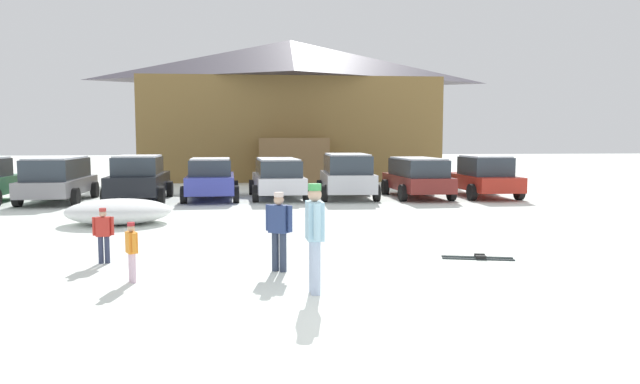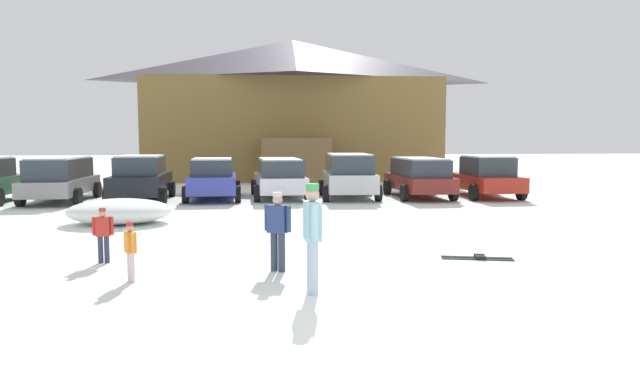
{
  "view_description": "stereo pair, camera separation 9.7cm",
  "coord_description": "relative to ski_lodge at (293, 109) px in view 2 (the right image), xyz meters",
  "views": [
    {
      "loc": [
        -1.4,
        -6.75,
        2.33
      ],
      "look_at": [
        0.18,
        6.09,
        1.13
      ],
      "focal_mm": 32.0,
      "sensor_mm": 36.0,
      "label": 1
    },
    {
      "loc": [
        -1.31,
        -6.76,
        2.33
      ],
      "look_at": [
        0.18,
        6.09,
        1.13
      ],
      "focal_mm": 32.0,
      "sensor_mm": 36.0,
      "label": 2
    }
  ],
  "objects": [
    {
      "name": "plowed_snow_pile",
      "position": [
        -6.05,
        -18.01,
        -3.8
      ],
      "size": [
        2.84,
        2.28,
        0.68
      ],
      "primitive_type": "ellipsoid",
      "color": "white",
      "rests_on": "ground"
    },
    {
      "name": "parked_grey_wagon",
      "position": [
        -9.52,
        -12.06,
        -3.24
      ],
      "size": [
        2.23,
        4.7,
        1.67
      ],
      "color": "gray",
      "rests_on": "ground"
    },
    {
      "name": "skier_child_in_orange_jacket",
      "position": [
        -4.36,
        -24.78,
        -3.58
      ],
      "size": [
        0.23,
        0.34,
        0.99
      ],
      "color": "silver",
      "rests_on": "ground"
    },
    {
      "name": "parked_maroon_van",
      "position": [
        4.21,
        -12.11,
        -3.28
      ],
      "size": [
        2.15,
        4.39,
        1.6
      ],
      "color": "maroon",
      "rests_on": "ground"
    },
    {
      "name": "parked_black_sedan",
      "position": [
        -6.6,
        -12.05,
        -3.28
      ],
      "size": [
        2.25,
        4.58,
        1.73
      ],
      "color": "black",
      "rests_on": "ground"
    },
    {
      "name": "pair_of_skis",
      "position": [
        1.99,
        -23.7,
        -4.12
      ],
      "size": [
        1.4,
        0.63,
        0.08
      ],
      "color": "#1D2627",
      "rests_on": "ground"
    },
    {
      "name": "parked_blue_hatchback",
      "position": [
        -3.93,
        -11.93,
        -3.33
      ],
      "size": [
        2.21,
        4.22,
        1.61
      ],
      "color": "#373FA5",
      "rests_on": "ground"
    },
    {
      "name": "skier_child_in_red_jacket",
      "position": [
        -5.18,
        -23.24,
        -3.55
      ],
      "size": [
        0.39,
        0.16,
        1.05
      ],
      "color": "#2E344F",
      "rests_on": "ground"
    },
    {
      "name": "parked_silver_wagon",
      "position": [
        1.37,
        -12.05,
        -3.2
      ],
      "size": [
        2.36,
        4.13,
        1.77
      ],
      "color": "silver",
      "rests_on": "ground"
    },
    {
      "name": "skier_adult_in_blue_parka",
      "position": [
        -1.48,
        -25.8,
        -3.2
      ],
      "size": [
        0.25,
        0.62,
        1.67
      ],
      "color": "#A5B6D3",
      "rests_on": "ground"
    },
    {
      "name": "ski_lodge",
      "position": [
        0.0,
        0.0,
        0.0
      ],
      "size": [
        17.33,
        9.65,
        8.18
      ],
      "color": "olive",
      "rests_on": "ground"
    },
    {
      "name": "parked_white_suv",
      "position": [
        -1.34,
        -11.62,
        -3.28
      ],
      "size": [
        2.27,
        4.7,
        1.58
      ],
      "color": "silver",
      "rests_on": "ground"
    },
    {
      "name": "parked_red_sedan",
      "position": [
        6.91,
        -12.31,
        -3.31
      ],
      "size": [
        2.14,
        4.14,
        1.68
      ],
      "color": "#B0281C",
      "rests_on": "ground"
    },
    {
      "name": "ground",
      "position": [
        -1.03,
        -27.47,
        -4.14
      ],
      "size": [
        160.0,
        160.0,
        0.0
      ],
      "primitive_type": "plane",
      "color": "white"
    },
    {
      "name": "skier_teen_in_navy_coat",
      "position": [
        -1.94,
        -24.29,
        -3.35
      ],
      "size": [
        0.46,
        0.35,
        1.41
      ],
      "color": "#2F394E",
      "rests_on": "ground"
    }
  ]
}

